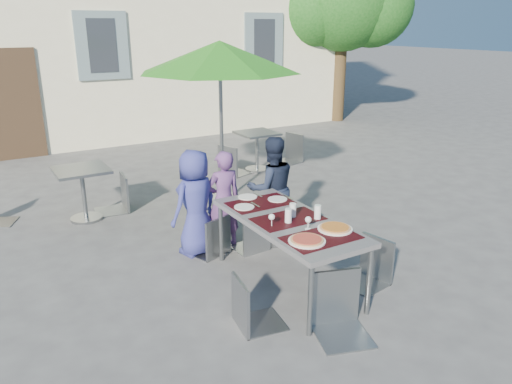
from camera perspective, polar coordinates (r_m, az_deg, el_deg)
ground at (r=5.26m, az=6.23°, el=-11.58°), size 90.00×90.00×0.00m
tree at (r=14.54m, az=9.97°, el=20.84°), size 3.60×3.00×4.70m
dining_table at (r=5.13m, az=3.67°, el=-3.66°), size 0.80×1.85×0.76m
pizza_near_left at (r=4.59m, az=5.84°, el=-5.50°), size 0.35×0.35×0.03m
pizza_near_right at (r=4.89m, az=9.02°, el=-4.09°), size 0.34×0.34×0.03m
glassware at (r=5.03m, az=4.79°, el=-2.51°), size 0.57×0.41×0.15m
place_settings at (r=5.58m, az=0.10°, el=-1.01°), size 0.71×0.49×0.01m
child_0 at (r=5.91m, az=-6.92°, el=-1.24°), size 0.72×0.58×1.28m
child_1 at (r=6.07m, az=-3.73°, el=-0.90°), size 0.46×0.31×1.22m
child_2 at (r=6.33m, az=1.79°, el=0.46°), size 0.71×0.51×1.33m
chair_0 at (r=5.87m, az=-5.11°, el=-2.35°), size 0.53×0.53×0.93m
chair_1 at (r=5.96m, az=-0.40°, el=-2.34°), size 0.41×0.41×0.87m
chair_2 at (r=6.17m, az=3.52°, el=-0.89°), size 0.53×0.54×0.99m
chair_3 at (r=4.48m, az=-0.64°, el=-9.34°), size 0.47×0.47×0.92m
chair_4 at (r=5.38m, az=13.27°, el=-4.81°), size 0.49×0.48×0.93m
chair_5 at (r=4.45m, az=9.75°, el=-8.66°), size 0.58×0.59×1.05m
patio_umbrella at (r=7.35m, az=-4.16°, el=15.01°), size 2.36×2.36×2.42m
cafe_table_0 at (r=7.33m, az=-19.19°, el=0.78°), size 0.70×0.70×0.76m
bg_chair_r_0 at (r=7.54m, az=-15.77°, el=2.27°), size 0.50×0.49×1.02m
cafe_table_1 at (r=9.36m, az=0.11°, el=5.44°), size 0.69×0.69×0.73m
bg_chair_l_1 at (r=9.05m, az=-2.81°, el=5.79°), size 0.60×0.59×1.06m
bg_chair_r_1 at (r=9.97m, az=4.05°, el=6.98°), size 0.57×0.57×1.06m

